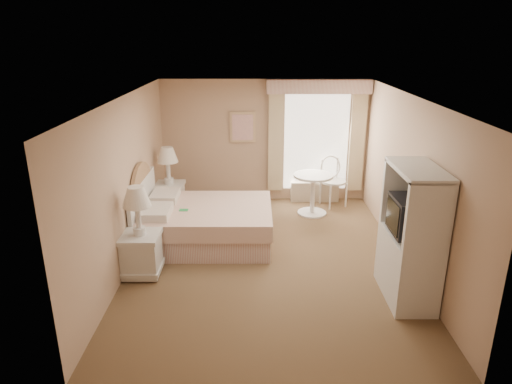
{
  "coord_description": "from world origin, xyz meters",
  "views": [
    {
      "loc": [
        -0.19,
        -6.42,
        3.35
      ],
      "look_at": [
        -0.18,
        0.3,
        1.0
      ],
      "focal_mm": 32.0,
      "sensor_mm": 36.0,
      "label": 1
    }
  ],
  "objects_px": {
    "cafe_chair": "(332,177)",
    "nightstand_near": "(141,243)",
    "bed": "(200,222)",
    "nightstand_far": "(170,190)",
    "armoire": "(410,246)",
    "round_table": "(313,188)"
  },
  "relations": [
    {
      "from": "nightstand_near",
      "to": "armoire",
      "type": "xyz_separation_m",
      "value": [
        3.65,
        -0.58,
        0.24
      ]
    },
    {
      "from": "bed",
      "to": "round_table",
      "type": "height_order",
      "value": "bed"
    },
    {
      "from": "bed",
      "to": "nightstand_far",
      "type": "height_order",
      "value": "bed"
    },
    {
      "from": "bed",
      "to": "armoire",
      "type": "relative_size",
      "value": 1.19
    },
    {
      "from": "nightstand_far",
      "to": "round_table",
      "type": "distance_m",
      "value": 2.76
    },
    {
      "from": "bed",
      "to": "nightstand_near",
      "type": "bearing_deg",
      "value": -123.06
    },
    {
      "from": "bed",
      "to": "round_table",
      "type": "distance_m",
      "value": 2.41
    },
    {
      "from": "nightstand_near",
      "to": "armoire",
      "type": "distance_m",
      "value": 3.71
    },
    {
      "from": "cafe_chair",
      "to": "armoire",
      "type": "distance_m",
      "value": 3.52
    },
    {
      "from": "cafe_chair",
      "to": "nightstand_near",
      "type": "bearing_deg",
      "value": -161.23
    },
    {
      "from": "bed",
      "to": "nightstand_far",
      "type": "xyz_separation_m",
      "value": [
        -0.72,
        1.23,
        0.14
      ]
    },
    {
      "from": "armoire",
      "to": "cafe_chair",
      "type": "bearing_deg",
      "value": 97.23
    },
    {
      "from": "round_table",
      "to": "armoire",
      "type": "height_order",
      "value": "armoire"
    },
    {
      "from": "nightstand_near",
      "to": "nightstand_far",
      "type": "bearing_deg",
      "value": 90.0
    },
    {
      "from": "round_table",
      "to": "armoire",
      "type": "xyz_separation_m",
      "value": [
        0.9,
        -2.97,
        0.21
      ]
    },
    {
      "from": "nightstand_far",
      "to": "armoire",
      "type": "distance_m",
      "value": 4.68
    },
    {
      "from": "cafe_chair",
      "to": "round_table",
      "type": "bearing_deg",
      "value": -154.51
    },
    {
      "from": "nightstand_near",
      "to": "bed",
      "type": "bearing_deg",
      "value": 56.94
    },
    {
      "from": "nightstand_near",
      "to": "round_table",
      "type": "bearing_deg",
      "value": 40.95
    },
    {
      "from": "nightstand_near",
      "to": "armoire",
      "type": "height_order",
      "value": "armoire"
    },
    {
      "from": "nightstand_far",
      "to": "armoire",
      "type": "height_order",
      "value": "armoire"
    },
    {
      "from": "nightstand_far",
      "to": "cafe_chair",
      "type": "distance_m",
      "value": 3.26
    }
  ]
}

